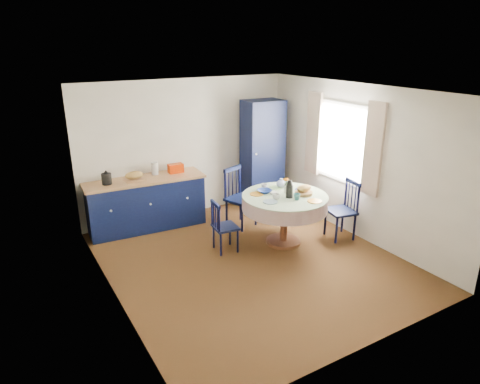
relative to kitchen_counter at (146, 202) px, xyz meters
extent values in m
plane|color=black|center=(0.93, -1.96, -0.47)|extent=(4.50, 4.50, 0.00)
plane|color=white|center=(0.93, -1.96, 2.03)|extent=(4.50, 4.50, 0.00)
cube|color=white|center=(0.93, 0.29, 0.78)|extent=(4.00, 0.02, 2.50)
cube|color=white|center=(-1.07, -1.96, 0.78)|extent=(0.02, 4.50, 2.50)
cube|color=white|center=(2.93, -1.96, 0.78)|extent=(0.02, 4.50, 2.50)
plane|color=white|center=(2.93, -1.66, 1.03)|extent=(0.00, 1.20, 1.20)
cube|color=beige|center=(2.85, -2.36, 1.08)|extent=(0.05, 0.34, 1.45)
cube|color=beige|center=(2.85, -0.96, 1.08)|extent=(0.05, 0.34, 1.45)
cube|color=black|center=(0.00, 0.00, -0.03)|extent=(2.00, 0.72, 0.86)
cube|color=#A36D4A|center=(0.00, 0.00, 0.42)|extent=(2.06, 0.76, 0.04)
cube|color=#9C2100|center=(0.60, 0.00, 0.52)|extent=(0.27, 0.16, 0.16)
cube|color=#A36D4A|center=(-0.17, 0.00, 0.45)|extent=(0.36, 0.26, 0.02)
ellipsoid|color=tan|center=(-0.17, 0.00, 0.52)|extent=(0.31, 0.20, 0.13)
cylinder|color=silver|center=(0.25, 0.11, 0.55)|extent=(0.12, 0.12, 0.22)
cube|color=black|center=(2.33, -0.11, 0.57)|extent=(0.76, 0.57, 2.08)
cylinder|color=white|center=(2.05, -0.38, 0.68)|extent=(0.04, 0.02, 0.04)
cylinder|color=white|center=(2.05, -0.38, 0.05)|extent=(0.04, 0.02, 0.04)
cylinder|color=#4F2916|center=(1.70, -1.71, -0.44)|extent=(0.56, 0.56, 0.05)
cylinder|color=#4F2916|center=(1.70, -1.71, -0.06)|extent=(0.12, 0.12, 0.75)
cylinder|color=#4F2916|center=(1.70, -1.71, 0.33)|extent=(1.29, 1.29, 0.03)
cylinder|color=silver|center=(1.70, -1.71, 0.23)|extent=(1.35, 1.35, 0.22)
cylinder|color=white|center=(1.70, -1.71, 0.35)|extent=(1.35, 1.35, 0.01)
cylinder|color=#8EB0BC|center=(1.33, -1.84, 0.36)|extent=(0.22, 0.22, 0.01)
cylinder|color=orange|center=(1.93, -2.16, 0.36)|extent=(0.22, 0.22, 0.01)
cylinder|color=navy|center=(2.09, -1.65, 0.36)|extent=(0.22, 0.22, 0.01)
cylinder|color=#96CC7B|center=(1.77, -1.35, 0.36)|extent=(0.22, 0.22, 0.01)
cylinder|color=orange|center=(1.34, -1.45, 0.36)|extent=(0.22, 0.22, 0.01)
cylinder|color=olive|center=(1.98, -1.83, 0.38)|extent=(0.28, 0.28, 0.05)
ellipsoid|color=tan|center=(1.98, -1.83, 0.46)|extent=(0.26, 0.16, 0.11)
cube|color=silver|center=(1.57, -1.59, 0.37)|extent=(0.10, 0.07, 0.04)
cylinder|color=black|center=(0.89, -1.63, -0.28)|extent=(0.03, 0.03, 0.38)
cylinder|color=black|center=(0.92, -1.33, -0.28)|extent=(0.03, 0.03, 0.38)
cylinder|color=black|center=(0.61, -1.60, -0.28)|extent=(0.03, 0.03, 0.38)
cylinder|color=black|center=(0.64, -1.30, -0.28)|extent=(0.03, 0.03, 0.38)
cube|color=black|center=(0.76, -1.46, -0.07)|extent=(0.39, 0.40, 0.04)
cylinder|color=black|center=(0.59, -1.60, 0.14)|extent=(0.03, 0.03, 0.42)
cylinder|color=black|center=(0.62, -1.30, 0.14)|extent=(0.03, 0.03, 0.42)
cube|color=black|center=(0.61, -1.45, 0.33)|extent=(0.07, 0.34, 0.05)
cylinder|color=black|center=(0.60, -1.53, 0.12)|extent=(0.02, 0.02, 0.35)
cylinder|color=black|center=(0.61, -1.45, 0.12)|extent=(0.02, 0.02, 0.35)
cylinder|color=black|center=(0.61, -1.37, 0.12)|extent=(0.02, 0.02, 0.35)
cylinder|color=black|center=(1.34, -1.00, -0.23)|extent=(0.04, 0.04, 0.48)
cylinder|color=black|center=(1.70, -0.88, -0.23)|extent=(0.04, 0.04, 0.48)
cylinder|color=black|center=(1.22, -0.67, -0.23)|extent=(0.04, 0.04, 0.48)
cylinder|color=black|center=(1.58, -0.54, -0.23)|extent=(0.04, 0.04, 0.48)
cube|color=black|center=(1.46, -0.77, 0.03)|extent=(0.59, 0.57, 0.04)
cylinder|color=black|center=(1.22, -0.65, 0.30)|extent=(0.04, 0.04, 0.53)
cylinder|color=black|center=(1.57, -0.52, 0.30)|extent=(0.04, 0.04, 0.53)
cube|color=black|center=(1.40, -0.58, 0.55)|extent=(0.41, 0.18, 0.07)
cylinder|color=black|center=(1.30, -0.62, 0.28)|extent=(0.02, 0.02, 0.45)
cylinder|color=black|center=(1.40, -0.58, 0.28)|extent=(0.02, 0.02, 0.45)
cylinder|color=black|center=(1.49, -0.55, 0.28)|extent=(0.02, 0.02, 0.45)
cylinder|color=black|center=(2.49, -1.82, -0.24)|extent=(0.04, 0.04, 0.45)
cylinder|color=black|center=(2.42, -2.16, -0.24)|extent=(0.04, 0.04, 0.45)
cylinder|color=black|center=(2.82, -1.88, -0.24)|extent=(0.04, 0.04, 0.45)
cylinder|color=black|center=(2.75, -2.23, -0.24)|extent=(0.04, 0.04, 0.45)
cube|color=black|center=(2.62, -2.02, 0.00)|extent=(0.50, 0.51, 0.04)
cylinder|color=black|center=(2.84, -1.89, 0.26)|extent=(0.04, 0.04, 0.50)
cylinder|color=black|center=(2.77, -2.23, 0.26)|extent=(0.04, 0.04, 0.50)
cube|color=black|center=(2.80, -2.06, 0.49)|extent=(0.12, 0.40, 0.06)
cylinder|color=black|center=(2.82, -1.97, 0.24)|extent=(0.02, 0.02, 0.42)
cylinder|color=black|center=(2.80, -2.06, 0.24)|extent=(0.02, 0.02, 0.42)
cylinder|color=black|center=(2.79, -2.15, 0.24)|extent=(0.02, 0.02, 0.42)
imported|color=silver|center=(1.48, -1.79, 0.40)|extent=(0.11, 0.11, 0.09)
imported|color=#306B71|center=(1.74, -1.97, 0.40)|extent=(0.11, 0.11, 0.10)
imported|color=black|center=(1.96, -1.45, 0.40)|extent=(0.12, 0.12, 0.09)
imported|color=silver|center=(1.57, -1.32, 0.40)|extent=(0.11, 0.11, 0.10)
imported|color=navy|center=(1.49, -1.45, 0.38)|extent=(0.23, 0.23, 0.06)
camera|label=1|loc=(-2.12, -6.77, 2.66)|focal=32.00mm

